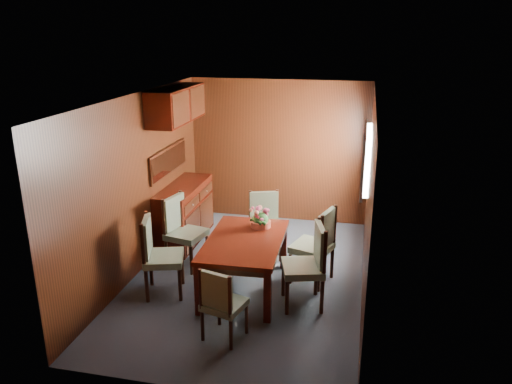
% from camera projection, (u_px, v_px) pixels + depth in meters
% --- Properties ---
extents(ground, '(4.50, 4.50, 0.00)m').
position_uv_depth(ground, '(248.00, 277.00, 6.71)').
color(ground, '#323A44').
rests_on(ground, ground).
extents(room_shell, '(3.06, 4.52, 2.41)m').
position_uv_depth(room_shell, '(246.00, 153.00, 6.53)').
color(room_shell, black).
rests_on(room_shell, ground).
extents(sideboard, '(0.48, 1.40, 0.90)m').
position_uv_depth(sideboard, '(185.00, 213.00, 7.76)').
color(sideboard, '#330D06').
rests_on(sideboard, ground).
extents(dining_table, '(0.97, 1.51, 0.70)m').
position_uv_depth(dining_table, '(245.00, 246.00, 6.22)').
color(dining_table, '#330D06').
rests_on(dining_table, ground).
extents(chair_left_near, '(0.59, 0.60, 1.02)m').
position_uv_depth(chair_left_near, '(157.00, 252.00, 6.14)').
color(chair_left_near, black).
rests_on(chair_left_near, ground).
extents(chair_left_far, '(0.56, 0.57, 1.02)m').
position_uv_depth(chair_left_far, '(181.00, 227.00, 6.90)').
color(chair_left_far, black).
rests_on(chair_left_far, ground).
extents(chair_right_near, '(0.59, 0.60, 1.04)m').
position_uv_depth(chair_right_near, '(310.00, 261.00, 5.88)').
color(chair_right_near, black).
rests_on(chair_right_near, ground).
extents(chair_right_far, '(0.60, 0.61, 1.04)m').
position_uv_depth(chair_right_far, '(318.00, 242.00, 6.41)').
color(chair_right_far, black).
rests_on(chair_right_far, ground).
extents(chair_head, '(0.49, 0.48, 0.85)m').
position_uv_depth(chair_head, '(221.00, 301.00, 5.22)').
color(chair_head, black).
rests_on(chair_head, ground).
extents(chair_foot, '(0.57, 0.55, 0.96)m').
position_uv_depth(chair_foot, '(265.00, 221.00, 7.23)').
color(chair_foot, black).
rests_on(chair_foot, ground).
extents(flower_centerpiece, '(0.29, 0.29, 0.29)m').
position_uv_depth(flower_centerpiece, '(261.00, 217.00, 6.53)').
color(flower_centerpiece, '#B95038').
rests_on(flower_centerpiece, dining_table).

